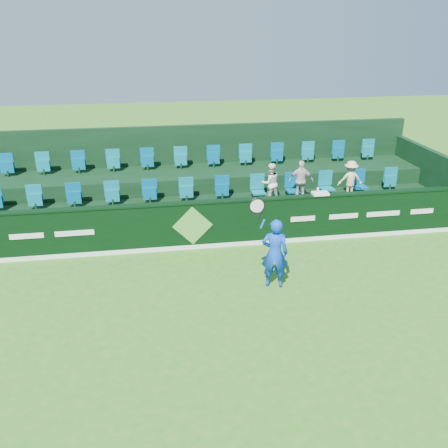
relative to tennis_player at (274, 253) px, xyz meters
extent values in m
plane|color=#296C19|center=(-1.67, -1.57, -0.87)|extent=(60.00, 60.00, 0.00)
cube|color=black|center=(-1.67, 2.43, -0.22)|extent=(16.00, 0.20, 1.30)
cube|color=black|center=(-1.67, 2.43, 0.46)|extent=(16.00, 0.24, 0.05)
cube|color=white|center=(-1.67, 2.32, -0.81)|extent=(16.00, 0.02, 0.12)
cube|color=#529937|center=(-1.67, 2.32, -0.17)|extent=(1.10, 0.02, 1.10)
cube|color=white|center=(-5.97, 2.32, -0.17)|extent=(0.85, 0.01, 0.14)
cube|color=white|center=(-4.77, 2.32, -0.17)|extent=(1.00, 0.01, 0.14)
cube|color=white|center=(1.43, 2.32, -0.17)|extent=(0.70, 0.01, 0.14)
cube|color=white|center=(2.63, 2.32, -0.17)|extent=(0.85, 0.01, 0.14)
cube|color=white|center=(3.83, 2.32, -0.17)|extent=(1.00, 0.01, 0.14)
cube|color=white|center=(5.03, 2.32, -0.17)|extent=(0.70, 0.01, 0.14)
cube|color=black|center=(-1.67, 3.53, -0.47)|extent=(16.00, 2.00, 0.80)
cube|color=black|center=(-1.67, 5.43, -0.22)|extent=(16.00, 1.80, 1.30)
cube|color=black|center=(-1.67, 6.43, 0.43)|extent=(16.00, 0.20, 2.60)
cube|color=black|center=(6.23, 4.43, 0.13)|extent=(0.20, 4.00, 2.00)
cube|color=#096D7E|center=(-1.67, 3.93, 0.23)|extent=(13.50, 0.50, 0.60)
cube|color=#096D7E|center=(-1.67, 5.73, 0.73)|extent=(13.50, 0.50, 0.60)
imported|color=#0B3BC8|center=(0.01, 0.00, -0.02)|extent=(0.70, 0.55, 1.70)
cylinder|color=#143FBF|center=(-0.33, -0.10, 0.79)|extent=(0.12, 0.04, 0.22)
cylinder|color=black|center=(-0.39, -0.10, 0.99)|extent=(0.11, 0.03, 0.20)
torus|color=black|center=(-0.47, -0.10, 1.23)|extent=(0.49, 0.04, 0.49)
cylinder|color=silver|center=(-0.47, -0.10, 1.23)|extent=(0.40, 0.01, 0.40)
imported|color=white|center=(0.79, 3.55, 0.53)|extent=(0.63, 0.52, 1.19)
imported|color=beige|center=(1.73, 3.55, 0.55)|extent=(0.77, 0.47, 1.23)
imported|color=beige|center=(3.28, 3.55, 0.51)|extent=(0.80, 0.53, 1.15)
cube|color=white|center=(1.93, 2.43, 0.52)|extent=(0.45, 0.29, 0.07)
cylinder|color=silver|center=(1.85, 2.43, 0.59)|extent=(0.07, 0.07, 0.21)
camera|label=1|loc=(-2.85, -10.09, 5.04)|focal=40.00mm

